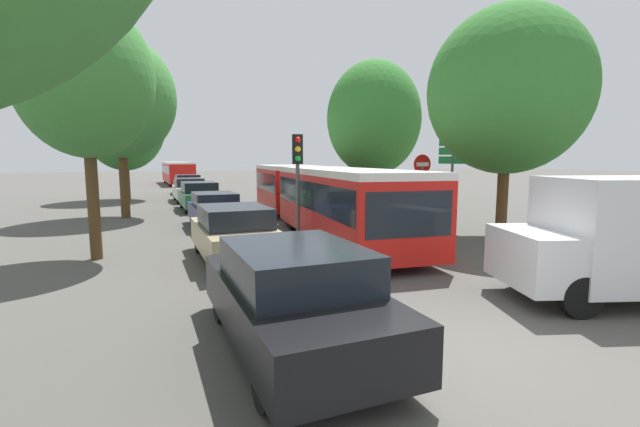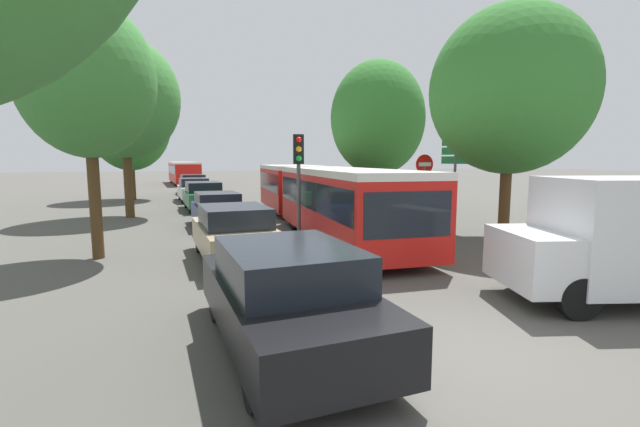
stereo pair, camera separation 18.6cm
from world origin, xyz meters
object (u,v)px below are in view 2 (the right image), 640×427
(queued_car_black, at_px, (287,296))
(queued_car_green, at_px, (203,196))
(articulated_bus, at_px, (317,192))
(queued_car_graphite, at_px, (193,184))
(no_entry_sign, at_px, (424,181))
(city_bus_rear, at_px, (184,171))
(queued_car_navy, at_px, (217,210))
(tree_right_near, at_px, (512,95))
(tree_right_mid, at_px, (379,121))
(direction_sign_post, at_px, (455,161))
(tree_left_mid, at_px, (87,79))
(queued_car_tan, at_px, (234,233))
(tree_left_far, at_px, (124,98))
(traffic_light, at_px, (299,164))
(queued_car_white, at_px, (194,189))
(tree_left_distant, at_px, (130,124))

(queued_car_black, height_order, queued_car_green, queued_car_black)
(articulated_bus, height_order, queued_car_graphite, articulated_bus)
(queued_car_graphite, xyz_separation_m, no_entry_sign, (6.81, -21.33, 1.12))
(city_bus_rear, relative_size, queued_car_navy, 2.81)
(tree_right_near, bearing_deg, queued_car_graphite, 110.01)
(articulated_bus, relative_size, tree_right_mid, 2.03)
(direction_sign_post, distance_m, tree_right_near, 3.22)
(queued_car_green, distance_m, tree_right_near, 15.46)
(tree_right_mid, bearing_deg, no_entry_sign, -105.45)
(direction_sign_post, relative_size, tree_left_mid, 0.54)
(direction_sign_post, bearing_deg, no_entry_sign, 1.80)
(queued_car_tan, bearing_deg, articulated_bus, -41.75)
(queued_car_green, bearing_deg, tree_right_mid, -107.06)
(direction_sign_post, distance_m, tree_left_mid, 12.27)
(articulated_bus, height_order, queued_car_tan, articulated_bus)
(queued_car_graphite, xyz_separation_m, tree_left_far, (-3.55, -13.21, 4.60))
(queued_car_graphite, height_order, tree_right_near, tree_right_near)
(queued_car_graphite, bearing_deg, queued_car_green, 177.50)
(queued_car_black, distance_m, no_entry_sign, 10.55)
(queued_car_navy, bearing_deg, traffic_light, -157.16)
(queued_car_tan, relative_size, tree_left_far, 0.52)
(queued_car_tan, bearing_deg, tree_right_mid, -45.49)
(queued_car_green, bearing_deg, tree_left_far, 117.28)
(queued_car_white, relative_size, tree_left_distant, 0.52)
(articulated_bus, xyz_separation_m, tree_left_mid, (-7.35, -3.23, 3.31))
(queued_car_black, height_order, traffic_light, traffic_light)
(queued_car_green, distance_m, traffic_light, 10.95)
(articulated_bus, height_order, tree_right_mid, tree_right_mid)
(city_bus_rear, bearing_deg, queued_car_navy, 177.18)
(tree_right_near, bearing_deg, tree_left_far, 139.67)
(queued_car_green, height_order, tree_left_far, tree_left_far)
(tree_left_distant, bearing_deg, queued_car_white, -32.55)
(city_bus_rear, distance_m, queued_car_black, 43.28)
(tree_left_far, height_order, tree_left_distant, tree_left_distant)
(city_bus_rear, xyz_separation_m, no_entry_sign, (6.96, -35.65, 0.49))
(queued_car_tan, height_order, tree_right_mid, tree_right_mid)
(tree_right_near, bearing_deg, direction_sign_post, 94.76)
(city_bus_rear, xyz_separation_m, queued_car_green, (0.03, -25.61, -0.63))
(traffic_light, bearing_deg, city_bus_rear, -163.54)
(queued_car_tan, bearing_deg, queued_car_white, -1.92)
(queued_car_tan, xyz_separation_m, traffic_light, (2.22, 1.50, 1.77))
(articulated_bus, relative_size, traffic_light, 4.70)
(queued_car_graphite, xyz_separation_m, direction_sign_post, (8.35, -21.04, 1.81))
(queued_car_graphite, height_order, no_entry_sign, no_entry_sign)
(queued_car_green, distance_m, tree_right_mid, 10.15)
(no_entry_sign, distance_m, tree_left_distant, 20.88)
(direction_sign_post, height_order, tree_left_mid, tree_left_mid)
(city_bus_rear, xyz_separation_m, direction_sign_post, (8.49, -35.37, 1.19))
(queued_car_green, xyz_separation_m, direction_sign_post, (8.46, -9.76, 1.82))
(traffic_light, height_order, tree_right_mid, tree_right_mid)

